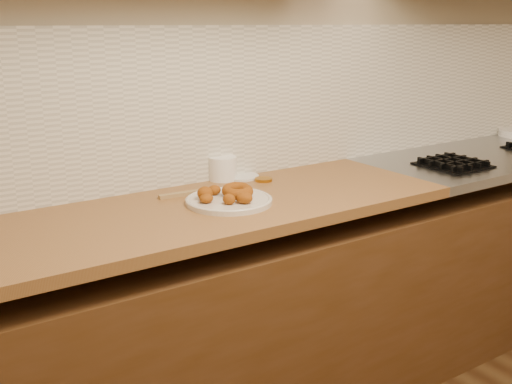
% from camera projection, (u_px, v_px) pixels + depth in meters
% --- Properties ---
extents(wall_back, '(4.00, 0.02, 2.70)m').
position_uv_depth(wall_back, '(253.00, 64.00, 2.40)').
color(wall_back, '#B7AB8C').
rests_on(wall_back, ground).
extents(base_cabinet, '(3.60, 0.60, 0.77)m').
position_uv_depth(base_cabinet, '(295.00, 311.00, 2.42)').
color(base_cabinet, '#50321D').
rests_on(base_cabinet, floor).
extents(butcher_block, '(2.30, 0.62, 0.04)m').
position_uv_depth(butcher_block, '(138.00, 224.00, 1.94)').
color(butcher_block, brown).
rests_on(butcher_block, base_cabinet).
extents(stovetop, '(1.30, 0.62, 0.04)m').
position_uv_depth(stovetop, '(487.00, 157.00, 2.90)').
color(stovetop, '#9EA0A5').
rests_on(stovetop, base_cabinet).
extents(backsplash, '(3.60, 0.02, 0.60)m').
position_uv_depth(backsplash, '(255.00, 101.00, 2.44)').
color(backsplash, silver).
rests_on(backsplash, wall_back).
extents(burner_grates, '(0.91, 0.26, 0.03)m').
position_uv_depth(burner_grates, '(499.00, 155.00, 2.81)').
color(burner_grates, black).
rests_on(burner_grates, stovetop).
extents(donut_plate, '(0.30, 0.30, 0.02)m').
position_uv_depth(donut_plate, '(229.00, 201.00, 2.09)').
color(donut_plate, beige).
rests_on(donut_plate, butcher_block).
extents(ring_donut, '(0.12, 0.12, 0.05)m').
position_uv_depth(ring_donut, '(237.00, 191.00, 2.11)').
color(ring_donut, '#98460F').
rests_on(ring_donut, donut_plate).
extents(fried_dough_chunks, '(0.17, 0.21, 0.05)m').
position_uv_depth(fried_dough_chunks, '(219.00, 195.00, 2.06)').
color(fried_dough_chunks, '#98460F').
rests_on(fried_dough_chunks, donut_plate).
extents(plastic_tub, '(0.12, 0.12, 0.09)m').
position_uv_depth(plastic_tub, '(223.00, 168.00, 2.40)').
color(plastic_tub, white).
rests_on(plastic_tub, butcher_block).
extents(tub_lid, '(0.18, 0.18, 0.01)m').
position_uv_depth(tub_lid, '(241.00, 176.00, 2.44)').
color(tub_lid, silver).
rests_on(tub_lid, butcher_block).
extents(brass_jar_lid, '(0.07, 0.07, 0.01)m').
position_uv_depth(brass_jar_lid, '(264.00, 180.00, 2.39)').
color(brass_jar_lid, '#AE7418').
rests_on(brass_jar_lid, butcher_block).
extents(wooden_utensil, '(0.19, 0.04, 0.01)m').
position_uv_depth(wooden_utensil, '(183.00, 194.00, 2.18)').
color(wooden_utensil, olive).
rests_on(wooden_utensil, butcher_block).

